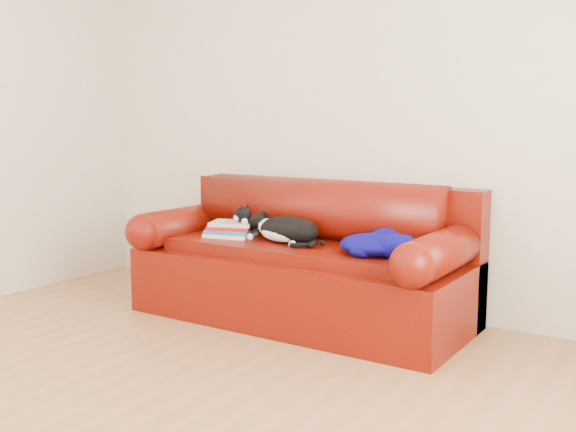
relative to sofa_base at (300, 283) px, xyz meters
The scene contains 7 objects.
ground 1.52m from the sofa_base, 84.90° to the right, with size 4.50×4.50×0.00m, color olive.
room_shell 2.07m from the sofa_base, 80.14° to the right, with size 4.52×4.02×2.61m.
sofa_base is the anchor object (origin of this frame).
sofa_back 0.39m from the sofa_base, 90.00° to the left, with size 2.10×1.01×0.88m.
book_stack 0.58m from the sofa_base, behind, with size 0.34×0.30×0.10m.
cat 0.36m from the sofa_base, 125.98° to the right, with size 0.57×0.28×0.21m.
blanket 0.66m from the sofa_base, ahead, with size 0.51×0.41×0.14m.
Camera 1 is at (2.08, -2.03, 1.26)m, focal length 42.00 mm.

